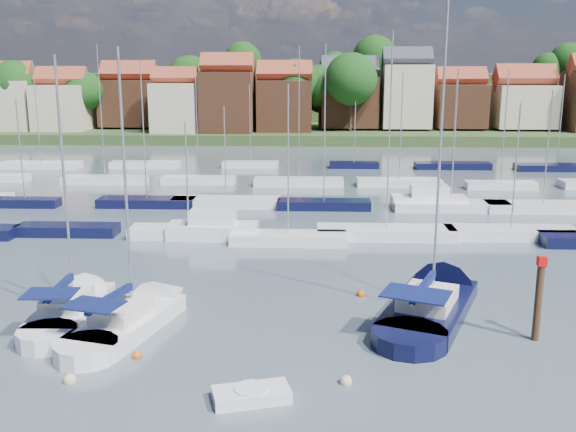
{
  "coord_description": "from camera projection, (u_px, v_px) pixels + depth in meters",
  "views": [
    {
      "loc": [
        2.59,
        -28.3,
        12.86
      ],
      "look_at": [
        0.81,
        14.0,
        3.21
      ],
      "focal_mm": 40.0,
      "sensor_mm": 36.0,
      "label": 1
    }
  ],
  "objects": [
    {
      "name": "buoy_b",
      "position": [
        70.0,
        382.0,
        27.05
      ],
      "size": [
        0.55,
        0.55,
        0.55
      ],
      "primitive_type": "sphere",
      "color": "beige",
      "rests_on": "ground"
    },
    {
      "name": "ground",
      "position": [
        291.0,
        192.0,
        69.5
      ],
      "size": [
        260.0,
        260.0,
        0.0
      ],
      "primitive_type": "plane",
      "color": "#45515E",
      "rests_on": "ground"
    },
    {
      "name": "far_shore_town",
      "position": [
        314.0,
        104.0,
        158.65
      ],
      "size": [
        212.46,
        90.0,
        22.27
      ],
      "color": "#354A25",
      "rests_on": "ground"
    },
    {
      "name": "sailboat_centre",
      "position": [
        141.0,
        314.0,
        33.61
      ],
      "size": [
        5.76,
        11.53,
        15.17
      ],
      "rotation": [
        0.0,
        0.0,
        1.31
      ],
      "color": "white",
      "rests_on": "ground"
    },
    {
      "name": "marina_field",
      "position": [
        308.0,
        196.0,
        64.6
      ],
      "size": [
        79.62,
        41.41,
        15.93
      ],
      "color": "white",
      "rests_on": "ground"
    },
    {
      "name": "timber_piling",
      "position": [
        537.0,
        317.0,
        31.04
      ],
      "size": [
        0.4,
        0.4,
        6.48
      ],
      "color": "#4C331E",
      "rests_on": "ground"
    },
    {
      "name": "buoy_c",
      "position": [
        137.0,
        358.0,
        29.38
      ],
      "size": [
        0.46,
        0.46,
        0.46
      ],
      "primitive_type": "sphere",
      "color": "#D85914",
      "rests_on": "ground"
    },
    {
      "name": "sailboat_navy",
      "position": [
        437.0,
        298.0,
        36.1
      ],
      "size": [
        8.65,
        14.26,
        19.13
      ],
      "rotation": [
        0.0,
        0.0,
        1.18
      ],
      "color": "black",
      "rests_on": "ground"
    },
    {
      "name": "sailboat_left",
      "position": [
        79.0,
        304.0,
        35.14
      ],
      "size": [
        3.31,
        10.97,
        14.8
      ],
      "rotation": [
        0.0,
        0.0,
        1.61
      ],
      "color": "white",
      "rests_on": "ground"
    },
    {
      "name": "buoy_e",
      "position": [
        361.0,
        296.0,
        37.42
      ],
      "size": [
        0.51,
        0.51,
        0.51
      ],
      "primitive_type": "sphere",
      "color": "#D85914",
      "rests_on": "ground"
    },
    {
      "name": "tender",
      "position": [
        251.0,
        395.0,
        25.49
      ],
      "size": [
        3.33,
        2.22,
        0.66
      ],
      "rotation": [
        0.0,
        0.0,
        0.29
      ],
      "color": "white",
      "rests_on": "ground"
    },
    {
      "name": "buoy_d",
      "position": [
        346.0,
        383.0,
        26.95
      ],
      "size": [
        0.52,
        0.52,
        0.52
      ],
      "primitive_type": "sphere",
      "color": "beige",
      "rests_on": "ground"
    }
  ]
}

